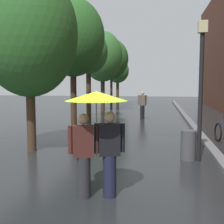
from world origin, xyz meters
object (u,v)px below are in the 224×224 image
(street_tree_5, at_px, (118,71))
(litter_bin, at_px, (188,145))
(street_tree_2, at_px, (88,53))
(couple_under_umbrella, at_px, (97,125))
(street_tree_4, at_px, (111,59))
(street_lamp_post, at_px, (201,80))
(street_tree_3, at_px, (103,57))
(pedestrian_walking_midground, at_px, (142,105))
(street_tree_1, at_px, (73,38))
(street_tree_0, at_px, (29,34))

(street_tree_5, relative_size, litter_bin, 5.55)
(street_tree_2, height_order, couple_under_umbrella, street_tree_2)
(street_tree_4, relative_size, street_lamp_post, 1.56)
(street_tree_4, bearing_deg, litter_bin, -73.87)
(street_tree_2, xyz_separation_m, couple_under_umbrella, (2.98, -11.75, -2.57))
(street_tree_4, bearing_deg, street_tree_2, -89.92)
(street_tree_3, height_order, pedestrian_walking_midground, street_tree_3)
(street_tree_1, height_order, pedestrian_walking_midground, street_tree_1)
(street_tree_1, height_order, street_tree_3, street_tree_1)
(couple_under_umbrella, bearing_deg, street_tree_2, 104.26)
(couple_under_umbrella, height_order, pedestrian_walking_midground, couple_under_umbrella)
(street_tree_3, bearing_deg, street_lamp_post, -68.59)
(street_tree_0, height_order, couple_under_umbrella, street_tree_0)
(street_lamp_post, relative_size, litter_bin, 4.55)
(street_tree_1, xyz_separation_m, litter_bin, (4.86, -4.93, -3.85))
(street_tree_3, relative_size, street_tree_4, 1.00)
(street_tree_5, height_order, couple_under_umbrella, street_tree_5)
(street_tree_1, relative_size, street_lamp_post, 1.58)
(street_tree_0, relative_size, litter_bin, 6.73)
(street_tree_2, distance_m, street_lamp_post, 10.41)
(street_tree_2, bearing_deg, street_tree_0, -89.17)
(street_tree_2, xyz_separation_m, street_tree_3, (-0.06, 4.84, 0.16))
(street_tree_4, height_order, street_lamp_post, street_tree_4)
(street_tree_3, xyz_separation_m, couple_under_umbrella, (3.04, -16.58, -2.73))
(street_tree_3, xyz_separation_m, street_tree_4, (0.04, 3.90, 0.13))
(street_tree_2, xyz_separation_m, street_lamp_post, (5.29, -8.81, -1.69))
(street_lamp_post, xyz_separation_m, pedestrian_walking_midground, (-2.07, 9.22, -1.43))
(litter_bin, height_order, pedestrian_walking_midground, pedestrian_walking_midground)
(street_tree_0, distance_m, street_tree_5, 22.09)
(street_tree_2, distance_m, litter_bin, 10.62)
(street_tree_0, height_order, street_lamp_post, street_tree_0)
(street_tree_4, bearing_deg, street_tree_1, -89.19)
(street_tree_1, bearing_deg, street_tree_0, -90.54)
(street_tree_3, distance_m, street_lamp_post, 14.77)
(street_tree_1, bearing_deg, litter_bin, -45.41)
(street_lamp_post, height_order, pedestrian_walking_midground, street_lamp_post)
(street_tree_5, bearing_deg, litter_bin, -77.03)
(couple_under_umbrella, bearing_deg, street_lamp_post, 51.85)
(street_tree_2, distance_m, street_tree_5, 13.72)
(couple_under_umbrella, distance_m, street_lamp_post, 3.84)
(street_tree_3, distance_m, street_tree_5, 8.90)
(couple_under_umbrella, height_order, litter_bin, couple_under_umbrella)
(street_tree_4, relative_size, pedestrian_walking_midground, 3.62)
(street_tree_3, bearing_deg, litter_bin, -69.40)
(street_tree_1, xyz_separation_m, street_tree_2, (-0.16, 3.74, -0.30))
(litter_bin, bearing_deg, street_tree_3, 110.60)
(couple_under_umbrella, relative_size, pedestrian_walking_midground, 1.23)
(street_tree_1, height_order, couple_under_umbrella, street_tree_1)
(street_tree_1, bearing_deg, street_tree_5, 90.98)
(street_tree_5, distance_m, pedestrian_walking_midground, 13.94)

